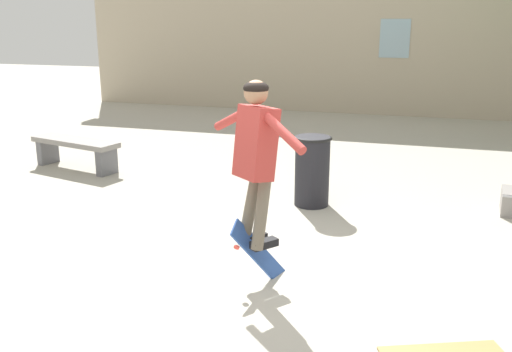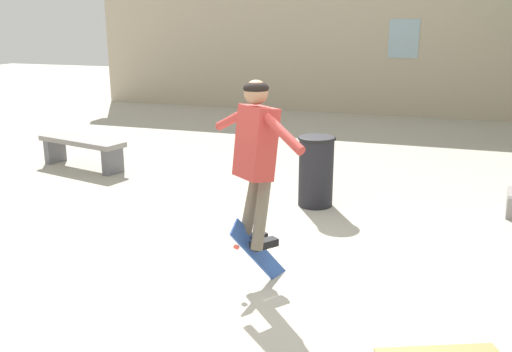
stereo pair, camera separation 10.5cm
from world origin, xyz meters
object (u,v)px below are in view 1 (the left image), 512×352
object	(u,v)px
park_bench	(75,148)
skateboard_flipping	(260,255)
skater	(256,150)
trash_bin	(312,169)
skateboard_resting	(441,352)

from	to	relation	value
park_bench	skateboard_flipping	xyz separation A→B (m)	(3.95, -2.96, -0.10)
skater	skateboard_flipping	xyz separation A→B (m)	(0.02, 0.04, -1.00)
trash_bin	skateboard_flipping	xyz separation A→B (m)	(-0.02, -2.27, -0.23)
skater	skateboard_resting	distance (m)	2.18
park_bench	trash_bin	size ratio (longest dim) A/B	1.81
trash_bin	skateboard_flipping	bearing A→B (deg)	-90.50
skater	skateboard_flipping	bearing A→B (deg)	11.19
park_bench	skater	size ratio (longest dim) A/B	1.09
trash_bin	skateboard_resting	world-z (taller)	trash_bin
trash_bin	skateboard_flipping	size ratio (longest dim) A/B	1.21
skateboard_flipping	skateboard_resting	world-z (taller)	skateboard_flipping
trash_bin	skater	world-z (taller)	skater
trash_bin	skateboard_resting	bearing A→B (deg)	-63.31
park_bench	trash_bin	distance (m)	4.03
skateboard_flipping	skateboard_resting	xyz separation A→B (m)	(1.61, -0.89, -0.17)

